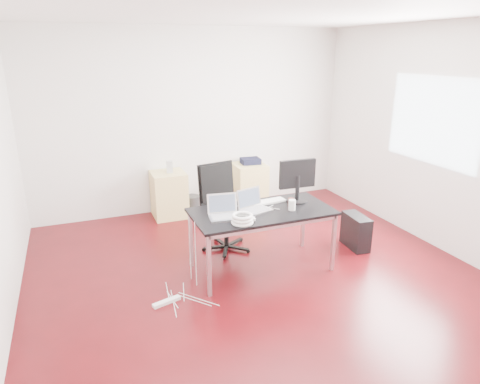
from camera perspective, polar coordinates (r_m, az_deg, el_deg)
name	(u,v)px	position (r m, az deg, el deg)	size (l,w,h in m)	color
room_shell	(263,157)	(4.47, 3.04, 4.72)	(5.00, 5.00, 5.00)	#3C060A
desk	(262,215)	(4.87, 2.94, -3.05)	(1.60, 0.80, 0.73)	black
office_chair	(223,203)	(5.44, -2.34, -1.51)	(0.56, 0.58, 1.08)	black
filing_cabinet_left	(169,194)	(6.64, -9.44, -0.33)	(0.50, 0.50, 0.70)	tan
filing_cabinet_right	(249,185)	(7.02, 1.21, 0.96)	(0.50, 0.50, 0.70)	tan
pc_tower	(356,231)	(5.77, 15.18, -5.10)	(0.20, 0.45, 0.44)	black
wastebasket	(192,204)	(6.79, -6.39, -1.64)	(0.24, 0.24, 0.28)	black
power_strip	(167,302)	(4.56, -9.75, -14.22)	(0.30, 0.06, 0.04)	white
laptop_left	(224,211)	(4.66, -2.16, -2.61)	(0.36, 0.30, 0.23)	silver
laptop_right	(253,205)	(4.85, 1.79, -1.76)	(0.39, 0.33, 0.23)	silver
monitor	(297,178)	(5.10, 7.64, 1.81)	(0.45, 0.26, 0.51)	black
keyboard	(268,202)	(5.10, 3.69, -1.30)	(0.44, 0.14, 0.02)	white
cup_white	(292,205)	(4.88, 6.95, -1.73)	(0.08, 0.08, 0.12)	white
cup_brown	(291,203)	(4.98, 6.83, -1.41)	(0.08, 0.08, 0.10)	#55241D
cable_coil	(242,219)	(4.47, 0.30, -3.62)	(0.24, 0.24, 0.11)	white
power_adapter	(252,219)	(4.57, 1.58, -3.63)	(0.07, 0.07, 0.03)	white
speaker	(170,167)	(6.50, -9.38, 3.32)	(0.09, 0.08, 0.18)	#9E9E9E
navy_garment	(250,161)	(6.95, 1.41, 4.16)	(0.30, 0.24, 0.09)	black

